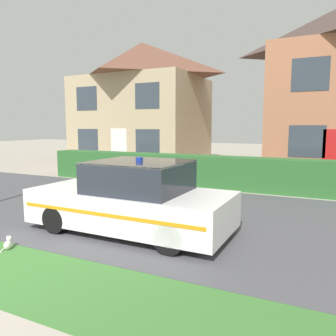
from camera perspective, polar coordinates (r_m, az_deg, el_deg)
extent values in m
cube|color=#4C4C51|center=(8.98, -6.44, -6.97)|extent=(28.00, 6.58, 0.01)
cube|color=#2D662D|center=(11.99, 7.79, -0.65)|extent=(14.08, 0.87, 1.14)
cylinder|color=black|center=(8.42, -11.06, -6.01)|extent=(0.56, 0.21, 0.56)
cylinder|color=black|center=(7.23, -18.99, -8.48)|extent=(0.56, 0.21, 0.56)
cylinder|color=black|center=(7.19, 6.04, -8.22)|extent=(0.56, 0.21, 0.56)
cylinder|color=black|center=(5.74, 0.28, -12.17)|extent=(0.56, 0.21, 0.56)
cube|color=white|center=(6.98, -6.54, -6.73)|extent=(4.25, 1.88, 0.71)
cube|color=#232833|center=(6.73, -4.98, -1.42)|extent=(1.88, 1.67, 0.63)
cube|color=white|center=(6.69, -5.01, 1.06)|extent=(1.88, 1.67, 0.04)
cube|color=orange|center=(7.74, -2.85, -4.90)|extent=(4.02, 0.05, 0.07)
cube|color=orange|center=(6.24, -11.16, -8.01)|extent=(4.02, 0.05, 0.07)
cylinder|color=#1933A5|center=(6.69, -5.01, 1.57)|extent=(0.15, 0.15, 0.08)
ellipsoid|color=silver|center=(6.71, -26.15, -11.97)|extent=(0.21, 0.23, 0.16)
ellipsoid|color=white|center=(6.77, -25.94, -11.88)|extent=(0.09, 0.08, 0.09)
sphere|color=silver|center=(6.75, -25.96, -10.96)|extent=(0.09, 0.09, 0.09)
cone|color=silver|center=(6.73, -25.77, -10.65)|extent=(0.04, 0.04, 0.04)
cone|color=silver|center=(6.74, -26.19, -10.63)|extent=(0.04, 0.04, 0.04)
cylinder|color=silver|center=(6.69, -26.89, -12.66)|extent=(0.10, 0.14, 0.03)
cube|color=tan|center=(20.37, -4.46, 8.14)|extent=(7.02, 5.70, 5.07)
pyramid|color=brown|center=(20.75, -4.56, 18.12)|extent=(7.37, 5.99, 2.12)
cube|color=white|center=(17.89, -8.55, 3.45)|extent=(1.00, 0.02, 2.10)
cube|color=#333D47|center=(19.13, -13.79, 4.67)|extent=(1.40, 0.02, 1.30)
cube|color=#333D47|center=(16.95, -3.61, 4.56)|extent=(1.40, 0.02, 1.30)
cube|color=#333D47|center=(19.18, -14.01, 11.65)|extent=(1.40, 0.02, 1.30)
cube|color=#333D47|center=(17.00, -3.67, 12.45)|extent=(1.40, 0.02, 1.30)
cube|color=red|center=(14.41, 27.21, 1.84)|extent=(1.00, 0.02, 2.10)
cube|color=#333D47|center=(14.39, 23.00, 4.28)|extent=(1.40, 0.02, 1.30)
cube|color=#333D47|center=(14.52, 23.53, 14.74)|extent=(1.40, 0.02, 1.30)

